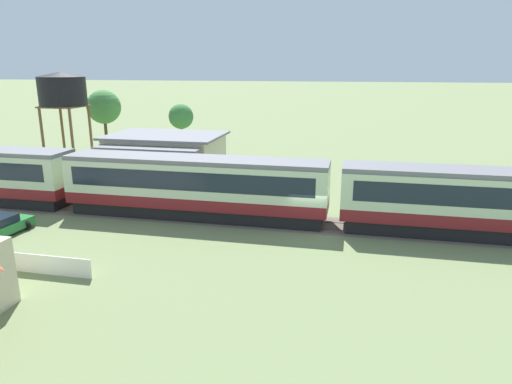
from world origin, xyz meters
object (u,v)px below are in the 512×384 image
Objects in this scene: passenger_train at (199,184)px; yard_tree_1 at (181,117)px; station_building at (167,159)px; yard_tree_2 at (104,107)px; water_tower at (62,90)px; parked_car_green at (0,226)px.

passenger_train is 21.81m from yard_tree_1.
station_building is 12.03m from yard_tree_1.
passenger_train is 28.43m from yard_tree_2.
yard_tree_2 is (0.01, 7.69, -2.36)m from water_tower.
parked_car_green is at bearing -95.10° from yard_tree_1.
station_building is 1.31× the size of yard_tree_2.
station_building is at bearing -19.90° from water_tower.
passenger_train is 13.94× the size of parked_car_green.
yard_tree_1 is at bearing 104.45° from station_building.
water_tower is at bearing 145.43° from passenger_train.
station_building is 18.39m from yard_tree_2.
water_tower is at bearing 26.64° from parked_car_green.
station_building is at bearing -43.48° from yard_tree_2.
parked_car_green is at bearing -109.82° from station_building.
passenger_train is 9.21× the size of yard_tree_1.
station_building reaches higher than passenger_train.
yard_tree_1 is (-8.88, 19.77, 2.45)m from passenger_train.
yard_tree_1 is (-2.93, 11.38, 2.54)m from station_building.
station_building is 1.02× the size of water_tower.
yard_tree_2 is (-19.06, 20.83, 3.26)m from passenger_train.
passenger_train is at bearing -56.69° from parked_car_green.
water_tower is at bearing -146.98° from yard_tree_1.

